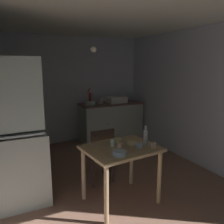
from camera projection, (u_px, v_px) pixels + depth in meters
ground_plane at (105, 180)px, 3.74m from camera, size 5.35×5.35×0.00m
wall_back at (66, 90)px, 5.45m from camera, size 3.72×0.10×2.50m
wall_right at (196, 97)px, 4.28m from camera, size 0.10×4.45×2.50m
ceiling_slab at (104, 13)px, 3.23m from camera, size 3.72×4.45×0.10m
hutch_cabinet at (10, 140)px, 2.89m from camera, size 0.89×0.44×1.93m
counter_cabinet at (111, 122)px, 5.71m from camera, size 1.51×0.64×0.93m
sink_basin at (117, 100)px, 5.67m from camera, size 0.44×0.34×0.15m
hand_pump at (90, 97)px, 5.40m from camera, size 0.05×0.27×0.39m
mixing_bowl_counter at (90, 103)px, 5.33m from camera, size 0.22×0.22×0.07m
stoneware_crock at (101, 101)px, 5.52m from camera, size 0.12×0.12×0.14m
dining_table at (121, 156)px, 3.05m from camera, size 1.00×0.83×0.78m
chair_far_side at (100, 153)px, 3.60m from camera, size 0.41×0.41×0.89m
serving_bowl_wide at (139, 145)px, 3.03m from camera, size 0.11×0.11×0.04m
soup_bowl_small at (132, 143)px, 3.14m from camera, size 0.13×0.13×0.03m
sauce_dish at (120, 153)px, 2.75m from camera, size 0.17×0.17×0.05m
mug_dark at (113, 143)px, 3.05m from camera, size 0.06×0.06×0.09m
teacup_cream at (120, 146)px, 2.94m from camera, size 0.08×0.08×0.08m
teacup_mint at (118, 140)px, 3.20m from camera, size 0.08×0.08×0.06m
mug_tall at (154, 145)px, 2.98m from camera, size 0.07×0.07×0.08m
glass_bottle at (145, 137)px, 3.08m from camera, size 0.06×0.06×0.27m
table_knife at (124, 140)px, 3.30m from camera, size 0.05×0.19×0.00m
teaspoon_near_bowl at (93, 144)px, 3.12m from camera, size 0.07×0.15×0.00m
pendant_bulb at (94, 49)px, 3.23m from camera, size 0.08×0.08×0.08m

